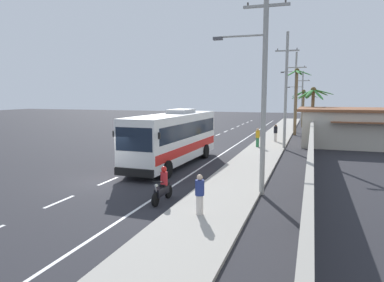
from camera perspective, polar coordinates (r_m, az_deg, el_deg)
The scene contains 16 objects.
ground_plane at distance 20.30m, azimuth -13.57°, elevation -6.39°, with size 160.00×160.00×0.00m, color #28282D.
sidewalk_kerb at distance 27.31m, azimuth 10.36°, elevation -2.61°, with size 3.20×90.00×0.14m, color #A8A399.
lane_markings at distance 32.82m, azimuth 3.94°, elevation -0.94°, with size 3.94×71.00×0.01m.
boundary_wall at distance 30.84m, azimuth 18.51°, elevation 0.44°, with size 0.24×60.00×2.46m, color #9E998E.
coach_bus_foreground at distance 24.22m, azimuth -2.93°, elevation 0.71°, with size 3.08×10.95×3.74m.
motorcycle_beside_bus at distance 16.15m, azimuth -4.68°, elevation -7.41°, with size 0.56×1.96×1.59m.
pedestrian_near_kerb at distance 14.00m, azimuth 1.24°, elevation -8.38°, with size 0.36×0.36×1.58m.
pedestrian_midwalk at distance 32.27m, azimuth 10.42°, elevation 0.64°, with size 0.36×0.36×1.69m.
pedestrian_far_walk at distance 36.36m, azimuth 13.18°, elevation 1.32°, with size 0.36×0.36×1.70m.
utility_pole_nearest at distance 17.06m, azimuth 11.19°, elevation 9.26°, with size 3.50×0.24×10.11m.
utility_pole_mid at distance 32.04m, azimuth 14.75°, elevation 7.94°, with size 1.99×0.24×10.05m.
utility_pole_far at distance 47.06m, azimuth 16.08°, elevation 7.79°, with size 3.12×0.24×10.01m.
utility_pole_distant at distance 62.09m, azimuth 17.07°, elevation 6.90°, with size 3.54×0.24×8.54m.
palm_nearest at distance 39.03m, azimuth 18.72°, elevation 5.89°, with size 3.66×3.64×5.54m.
palm_second at distance 54.43m, azimuth 17.33°, elevation 6.04°, with size 3.76×3.81×5.46m.
palm_third at distance 43.69m, azimuth 16.29°, elevation 7.70°, with size 3.05×3.41×7.80m.
Camera 1 is at (10.61, -16.63, 4.78)m, focal length 33.44 mm.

